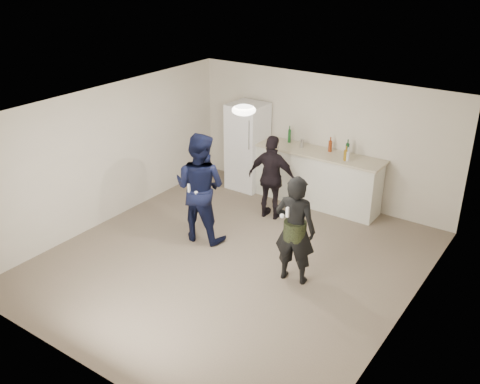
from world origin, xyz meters
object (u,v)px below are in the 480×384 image
Objects in this scene: spectator at (272,178)px; counter at (314,179)px; fridge at (248,146)px; shaker at (302,143)px; woman at (295,230)px; man at (200,187)px.

counter is at bearing -117.54° from spectator.
counter is 1.58m from fridge.
woman is at bearing -62.88° from shaker.
shaker is at bearing 5.86° from fridge.
spectator reaches higher than shaker.
fridge is at bearing -53.93° from woman.
man is at bearing -112.07° from counter.
fridge is 2.36m from man.
spectator is at bearing -38.23° from fridge.
shaker is 1.11m from spectator.
counter is at bearing -8.78° from shaker.
shaker reaches higher than counter.
woman is (1.35, -2.63, -0.32)m from shaker.
man is at bearing -15.76° from woman.
fridge is (-1.53, -0.07, 0.38)m from counter.
counter is 1.09m from spectator.
man is at bearing -75.89° from fridge.
woman is 2.11m from spectator.
shaker is 2.98m from woman.
fridge is 1.23m from shaker.
woman is (1.01, -2.58, 0.33)m from counter.
shaker is 0.10× the size of woman.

